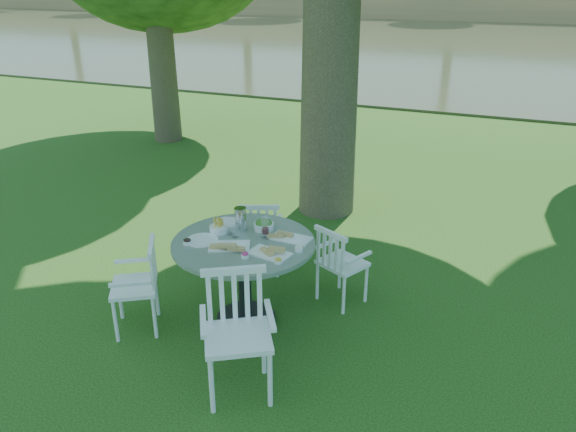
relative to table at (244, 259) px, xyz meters
The scene contains 8 objects.
ground 0.82m from the table, 70.18° to the left, with size 140.00×140.00×0.00m, color #14390B.
table is the anchor object (origin of this frame).
chair_ne 0.95m from the table, 41.09° to the left, with size 0.54×0.53×0.82m.
chair_nw 0.93m from the table, 106.34° to the left, with size 0.55×0.54×0.85m.
chair_sw 0.93m from the table, 150.25° to the right, with size 0.58×0.59×0.86m.
chair_se 0.91m from the table, 67.26° to the right, with size 0.67×0.66×0.99m.
tableware 0.25m from the table, 112.57° to the left, with size 1.06×0.74×0.23m.
river 23.47m from the table, 89.60° to the left, with size 100.00×28.00×0.12m, color #373C23.
Camera 1 is at (1.95, -4.51, 3.06)m, focal length 35.00 mm.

